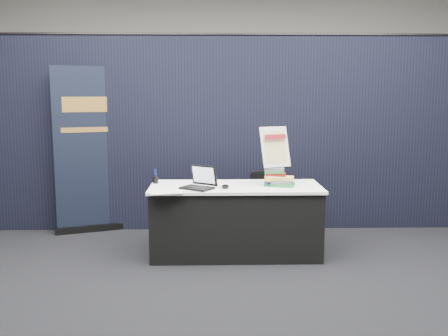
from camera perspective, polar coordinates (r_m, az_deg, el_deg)
The scene contains 15 objects.
floor at distance 4.93m, azimuth 1.60°, elevation -11.79°, with size 8.00×8.00×0.00m, color black.
wall_back at distance 8.62m, azimuth 0.27°, elevation 8.78°, with size 8.00×0.02×3.50m, color #ACAAA2.
drape_partition at distance 6.25m, azimuth 0.89°, elevation 3.82°, with size 6.00×0.08×2.40m, color black.
display_table at distance 5.35m, azimuth 1.32°, elevation -5.96°, with size 1.80×0.75×0.75m.
laptop at distance 5.10m, azimuth -3.12°, elevation -1.73°, with size 0.37×0.39×0.23m.
mouse at distance 5.11m, azimuth 0.15°, elevation -2.12°, with size 0.08×0.12×0.04m, color black.
brochure_left at distance 5.04m, azimuth -5.45°, elevation -2.51°, with size 0.30×0.21×0.00m, color silver.
brochure_mid at distance 4.95m, azimuth -6.67°, elevation -2.73°, with size 0.32×0.23×0.00m, color white.
brochure_right at distance 5.13m, azimuth -3.84°, elevation -2.30°, with size 0.26×0.19×0.00m, color silver.
pen_cup at distance 5.43m, azimuth -7.84°, elevation -1.36°, with size 0.06×0.06×0.08m, color black.
book_stack_tall at distance 5.28m, azimuth 5.85°, elevation -0.97°, with size 0.20×0.16×0.19m.
book_stack_short at distance 5.28m, azimuth 6.73°, elevation -1.50°, with size 0.27×0.23×0.10m.
info_sign at distance 5.27m, azimuth 5.86°, elevation 2.37°, with size 0.34×0.25×0.44m.
pullup_banner at distance 6.36m, azimuth -15.20°, elevation 0.92°, with size 0.85×0.38×2.04m.
stacking_chair at distance 5.91m, azimuth 4.88°, elevation -3.92°, with size 0.38×0.38×0.80m.
Camera 1 is at (-0.25, -4.62, 1.72)m, focal length 40.00 mm.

